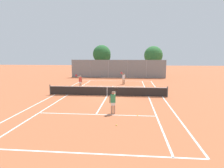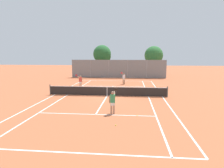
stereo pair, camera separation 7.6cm
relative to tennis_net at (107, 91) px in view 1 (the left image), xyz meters
name	(u,v)px [view 1 (the left image)]	position (x,y,z in m)	size (l,w,h in m)	color
ground_plane	(107,96)	(0.00, 0.00, -0.51)	(120.00, 120.00, 0.00)	#B25B38
court_line_markings	(107,96)	(0.00, 0.00, -0.51)	(11.10, 23.90, 0.01)	white
tennis_net	(107,91)	(0.00, 0.00, 0.00)	(12.00, 0.10, 1.07)	#474C47
player_near_side	(113,101)	(1.16, -6.13, 0.42)	(0.61, 0.78, 1.77)	tan
player_far_left	(80,81)	(-3.83, 4.22, 0.42)	(0.81, 0.70, 1.77)	#D8A884
player_far_right	(124,78)	(1.34, 8.16, 0.42)	(0.68, 0.73, 1.77)	#936B4C
loose_tennis_ball_0	(116,125)	(1.56, -8.49, -0.48)	(0.07, 0.07, 0.07)	#D1DB33
loose_tennis_ball_1	(133,82)	(2.70, 10.53, -0.48)	(0.07, 0.07, 0.07)	#D1DB33
loose_tennis_ball_2	(83,81)	(-5.11, 10.76, -0.48)	(0.07, 0.07, 0.07)	#D1DB33
loose_tennis_ball_3	(138,116)	(2.85, -6.47, -0.48)	(0.07, 0.07, 0.07)	#D1DB33
loose_tennis_ball_4	(115,96)	(0.86, -0.27, -0.48)	(0.07, 0.07, 0.07)	#D1DB33
loose_tennis_ball_5	(110,88)	(-0.14, 4.55, -0.48)	(0.07, 0.07, 0.07)	#D1DB33
back_fence	(118,69)	(0.00, 16.00, 1.12)	(16.95, 0.08, 3.26)	gray
tree_behind_left	(102,55)	(-3.16, 18.75, 3.64)	(3.42, 3.42, 5.98)	brown
tree_behind_right	(153,56)	(6.49, 19.48, 3.40)	(3.51, 3.51, 5.78)	brown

